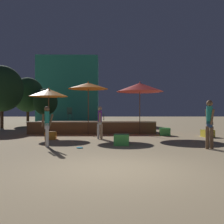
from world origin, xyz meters
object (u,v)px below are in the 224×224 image
(patio_umbrella_1, at_px, (140,87))
(person_0, at_px, (100,121))
(person_3, at_px, (210,123))
(background_tree_2, at_px, (28,95))
(background_tree_1, at_px, (2,89))
(patio_umbrella_0, at_px, (88,86))
(cube_seat_0, at_px, (122,140))
(patio_umbrella_2, at_px, (49,93))
(bistro_chair_1, at_px, (100,113))
(cube_seat_2, at_px, (165,132))
(frisbee_disc, at_px, (80,148))
(bistro_chair_0, at_px, (70,113))
(person_2, at_px, (47,125))
(person_1, at_px, (210,122))
(background_tree_0, at_px, (45,102))
(cube_seat_3, at_px, (51,136))
(cube_seat_1, at_px, (208,133))

(patio_umbrella_1, height_order, person_0, patio_umbrella_1)
(person_3, height_order, background_tree_2, background_tree_2)
(person_3, bearing_deg, background_tree_1, 132.39)
(patio_umbrella_0, distance_m, cube_seat_0, 5.48)
(patio_umbrella_2, height_order, bistro_chair_1, patio_umbrella_2)
(cube_seat_2, bearing_deg, frisbee_disc, -132.00)
(background_tree_1, distance_m, background_tree_2, 4.74)
(cube_seat_0, height_order, bistro_chair_0, bistro_chair_0)
(person_2, relative_size, frisbee_disc, 6.46)
(person_1, distance_m, background_tree_2, 20.73)
(patio_umbrella_1, distance_m, background_tree_1, 12.57)
(person_3, xyz_separation_m, background_tree_1, (-13.52, 10.37, 2.45))
(person_1, distance_m, background_tree_0, 18.51)
(cube_seat_3, xyz_separation_m, background_tree_1, (-6.10, 8.69, 3.15))
(cube_seat_1, height_order, background_tree_2, background_tree_2)
(cube_seat_3, height_order, background_tree_2, background_tree_2)
(patio_umbrella_0, height_order, background_tree_1, background_tree_1)
(background_tree_2, bearing_deg, person_1, -54.02)
(cube_seat_1, height_order, background_tree_0, background_tree_0)
(person_0, height_order, person_3, person_0)
(person_0, relative_size, person_3, 1.00)
(cube_seat_1, bearing_deg, frisbee_disc, -148.45)
(patio_umbrella_1, height_order, background_tree_2, background_tree_2)
(cube_seat_2, distance_m, frisbee_disc, 6.67)
(cube_seat_1, bearing_deg, person_0, -171.78)
(patio_umbrella_1, xyz_separation_m, background_tree_1, (-10.96, 6.14, 0.46))
(patio_umbrella_1, bearing_deg, background_tree_2, 133.40)
(cube_seat_3, distance_m, person_2, 2.67)
(patio_umbrella_2, height_order, person_0, patio_umbrella_2)
(patio_umbrella_1, xyz_separation_m, frisbee_disc, (-3.06, -5.56, -2.87))
(patio_umbrella_1, relative_size, patio_umbrella_2, 1.14)
(patio_umbrella_2, distance_m, background_tree_1, 8.49)
(cube_seat_3, distance_m, bistro_chair_1, 5.20)
(patio_umbrella_0, height_order, person_3, patio_umbrella_0)
(cube_seat_0, xyz_separation_m, bistro_chair_1, (-1.08, 6.65, 1.11))
(cube_seat_2, relative_size, person_0, 0.40)
(bistro_chair_0, relative_size, background_tree_0, 0.25)
(background_tree_2, bearing_deg, cube_seat_0, -60.36)
(cube_seat_1, relative_size, background_tree_1, 0.12)
(person_0, bearing_deg, person_2, -128.33)
(person_3, xyz_separation_m, bistro_chair_0, (-7.11, 6.08, 0.44))
(patio_umbrella_2, height_order, frisbee_disc, patio_umbrella_2)
(bistro_chair_0, bearing_deg, cube_seat_2, -46.69)
(cube_seat_3, relative_size, background_tree_1, 0.11)
(cube_seat_3, distance_m, person_1, 7.56)
(person_3, height_order, background_tree_0, background_tree_0)
(patio_umbrella_0, relative_size, cube_seat_3, 5.43)
(patio_umbrella_0, xyz_separation_m, cube_seat_1, (6.72, -1.18, -2.75))
(person_1, bearing_deg, person_0, 130.73)
(cube_seat_3, bearing_deg, cube_seat_1, 7.25)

